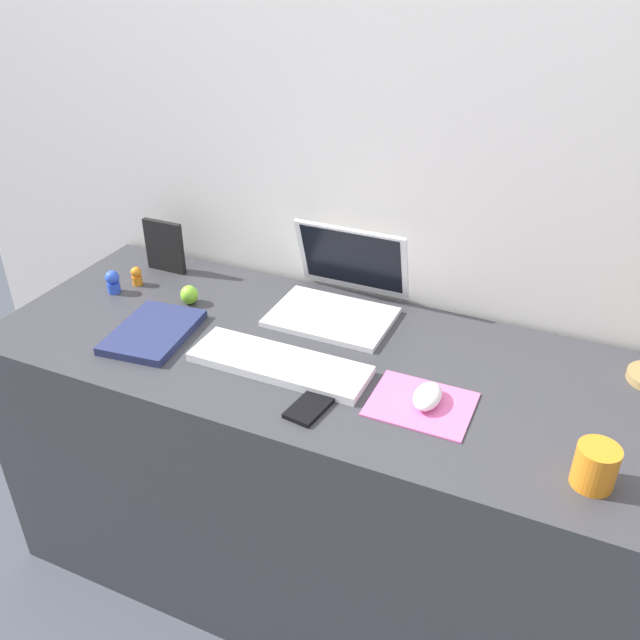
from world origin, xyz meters
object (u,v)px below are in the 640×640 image
object	(u,v)px
mouse	(427,396)
toy_figurine_orange	(137,276)
toy_figurine_blue	(113,281)
cell_phone	(312,405)
keyboard	(279,364)
picture_frame	(164,246)
notebook_pad	(153,332)
coffee_mug	(595,466)
toy_figurine_lime	(189,295)
laptop	(341,291)

from	to	relation	value
mouse	toy_figurine_orange	bearing A→B (deg)	167.88
toy_figurine_blue	mouse	bearing A→B (deg)	-7.95
mouse	cell_phone	distance (m)	0.24
keyboard	picture_frame	distance (m)	0.60
cell_phone	toy_figurine_blue	bearing A→B (deg)	169.83
mouse	toy_figurine_blue	bearing A→B (deg)	172.05
notebook_pad	picture_frame	distance (m)	0.36
notebook_pad	toy_figurine_orange	world-z (taller)	toy_figurine_orange
keyboard	mouse	size ratio (longest dim) A/B	4.27
cell_phone	coffee_mug	world-z (taller)	coffee_mug
picture_frame	coffee_mug	distance (m)	1.25
cell_phone	toy_figurine_lime	distance (m)	0.54
cell_phone	coffee_mug	xyz separation A→B (m)	(0.55, 0.00, 0.04)
coffee_mug	toy_figurine_lime	size ratio (longest dim) A/B	1.63
laptop	picture_frame	distance (m)	0.54
notebook_pad	picture_frame	xyz separation A→B (m)	(-0.18, 0.31, 0.06)
cell_phone	coffee_mug	distance (m)	0.55
mouse	coffee_mug	world-z (taller)	coffee_mug
mouse	toy_figurine_orange	world-z (taller)	toy_figurine_orange
notebook_pad	toy_figurine_lime	world-z (taller)	toy_figurine_lime
toy_figurine_lime	notebook_pad	bearing A→B (deg)	-87.21
toy_figurine_lime	toy_figurine_orange	world-z (taller)	toy_figurine_orange
notebook_pad	picture_frame	bearing A→B (deg)	113.68
toy_figurine_lime	toy_figurine_blue	world-z (taller)	toy_figurine_blue
cell_phone	notebook_pad	distance (m)	0.48
notebook_pad	toy_figurine_blue	xyz separation A→B (m)	(-0.23, 0.14, 0.02)
cell_phone	toy_figurine_orange	xyz separation A→B (m)	(-0.67, 0.29, 0.02)
laptop	toy_figurine_lime	world-z (taller)	laptop
cell_phone	toy_figurine_lime	xyz separation A→B (m)	(-0.47, 0.26, 0.02)
toy_figurine_orange	mouse	bearing A→B (deg)	-12.12
laptop	toy_figurine_blue	distance (m)	0.62
mouse	cell_phone	world-z (taller)	mouse
toy_figurine_orange	toy_figurine_blue	bearing A→B (deg)	-115.34
cell_phone	keyboard	bearing A→B (deg)	150.35
keyboard	coffee_mug	bearing A→B (deg)	-7.95
keyboard	mouse	distance (m)	0.34
laptop	cell_phone	world-z (taller)	laptop
laptop	keyboard	bearing A→B (deg)	-94.29
coffee_mug	keyboard	bearing A→B (deg)	172.05
coffee_mug	notebook_pad	bearing A→B (deg)	174.96
keyboard	cell_phone	xyz separation A→B (m)	(0.13, -0.10, -0.01)
keyboard	toy_figurine_orange	world-z (taller)	toy_figurine_orange
keyboard	coffee_mug	world-z (taller)	coffee_mug
cell_phone	notebook_pad	xyz separation A→B (m)	(-0.47, 0.09, 0.01)
coffee_mug	toy_figurine_lime	xyz separation A→B (m)	(-1.02, 0.26, -0.02)
notebook_pad	coffee_mug	distance (m)	1.02
laptop	mouse	bearing A→B (deg)	-42.89
keyboard	toy_figurine_lime	bearing A→B (deg)	154.63
notebook_pad	toy_figurine_orange	xyz separation A→B (m)	(-0.20, 0.20, 0.02)
laptop	toy_figurine_lime	xyz separation A→B (m)	(-0.37, -0.14, -0.03)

